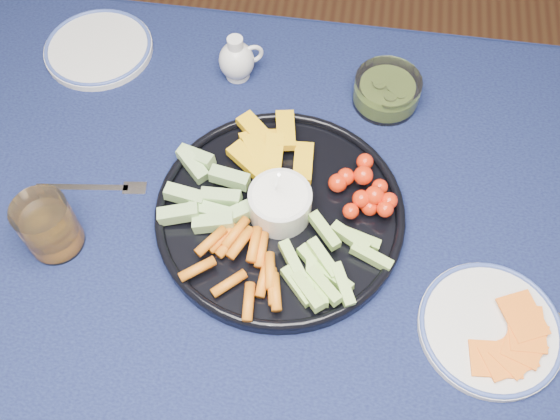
# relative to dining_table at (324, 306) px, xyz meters

# --- Properties ---
(dining_table) EXTENTS (1.67, 1.07, 0.75)m
(dining_table) POSITION_rel_dining_table_xyz_m (0.00, 0.00, 0.00)
(dining_table) COLOR #492818
(dining_table) RESTS_ON ground
(crudite_platter) EXTENTS (0.38, 0.38, 0.12)m
(crudite_platter) POSITION_rel_dining_table_xyz_m (-0.09, 0.10, 0.11)
(crudite_platter) COLOR black
(crudite_platter) RESTS_ON dining_table
(creamer_pitcher) EXTENTS (0.08, 0.06, 0.09)m
(creamer_pitcher) POSITION_rel_dining_table_xyz_m (-0.20, 0.37, 0.12)
(creamer_pitcher) COLOR silver
(creamer_pitcher) RESTS_ON dining_table
(pickle_bowl) EXTENTS (0.11, 0.11, 0.05)m
(pickle_bowl) POSITION_rel_dining_table_xyz_m (0.06, 0.35, 0.11)
(pickle_bowl) COLOR white
(pickle_bowl) RESTS_ON dining_table
(cheese_plate) EXTENTS (0.20, 0.20, 0.02)m
(cheese_plate) POSITION_rel_dining_table_xyz_m (0.23, -0.04, 0.10)
(cheese_plate) COLOR silver
(cheese_plate) RESTS_ON dining_table
(juice_tumbler) EXTENTS (0.08, 0.08, 0.10)m
(juice_tumbler) POSITION_rel_dining_table_xyz_m (-0.41, 0.01, 0.13)
(juice_tumbler) COLOR white
(juice_tumbler) RESTS_ON dining_table
(fork_left) EXTENTS (0.17, 0.04, 0.00)m
(fork_left) POSITION_rel_dining_table_xyz_m (-0.37, 0.11, 0.09)
(fork_left) COLOR white
(fork_left) RESTS_ON dining_table
(fork_right) EXTENTS (0.17, 0.05, 0.00)m
(fork_right) POSITION_rel_dining_table_xyz_m (0.26, 0.00, 0.09)
(fork_right) COLOR white
(fork_right) RESTS_ON dining_table
(side_plate_extra) EXTENTS (0.19, 0.19, 0.02)m
(side_plate_extra) POSITION_rel_dining_table_xyz_m (-0.46, 0.39, 0.10)
(side_plate_extra) COLOR silver
(side_plate_extra) RESTS_ON dining_table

